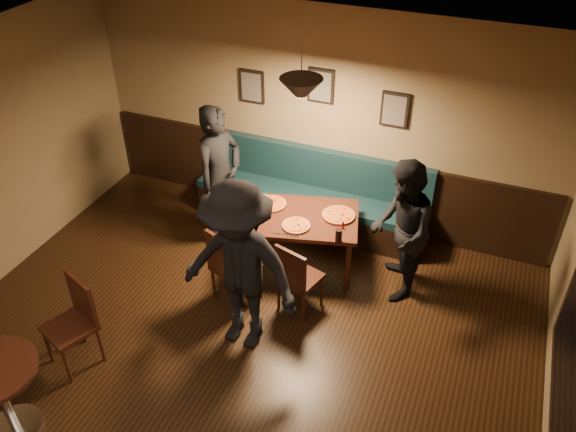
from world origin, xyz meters
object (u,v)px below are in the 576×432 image
(diner_front, at_px, (239,269))
(tabasco_bottle, at_px, (343,225))
(chair_near_right, at_px, (300,276))
(chair_near_left, at_px, (236,265))
(cafe_table, at_px, (4,400))
(booth_bench, at_px, (311,193))
(soda_glass, at_px, (339,236))
(dining_table, at_px, (299,241))
(diner_left, at_px, (220,177))
(cafe_chair_far, at_px, (69,327))
(diner_right, at_px, (401,231))

(diner_front, bearing_deg, tabasco_bottle, 67.31)
(diner_front, bearing_deg, chair_near_right, 63.87)
(diner_front, bearing_deg, chair_near_left, 125.36)
(chair_near_left, distance_m, cafe_table, 2.52)
(booth_bench, bearing_deg, chair_near_left, -99.61)
(chair_near_left, distance_m, tabasco_bottle, 1.26)
(chair_near_right, xyz_separation_m, soda_glass, (0.29, 0.38, 0.35))
(dining_table, height_order, diner_left, diner_left)
(diner_left, distance_m, soda_glass, 1.69)
(chair_near_right, relative_size, cafe_chair_far, 0.92)
(diner_front, bearing_deg, cafe_table, -125.57)
(dining_table, xyz_separation_m, chair_near_right, (0.27, -0.67, 0.09))
(chair_near_right, bearing_deg, diner_front, -103.49)
(dining_table, xyz_separation_m, cafe_table, (-1.54, -3.07, 0.04))
(diner_left, bearing_deg, diner_front, -130.56)
(booth_bench, relative_size, cafe_table, 3.77)
(diner_left, height_order, cafe_table, diner_left)
(chair_near_right, xyz_separation_m, tabasco_bottle, (0.26, 0.62, 0.33))
(diner_right, xyz_separation_m, cafe_table, (-2.71, -3.07, -0.43))
(diner_left, distance_m, diner_front, 1.76)
(chair_near_left, bearing_deg, cafe_table, -94.79)
(booth_bench, height_order, diner_right, diner_right)
(booth_bench, height_order, chair_near_left, booth_bench)
(cafe_chair_far, bearing_deg, chair_near_right, -117.08)
(dining_table, bearing_deg, soda_glass, -41.95)
(chair_near_left, bearing_deg, diner_left, 145.63)
(chair_near_right, height_order, cafe_table, chair_near_right)
(chair_near_right, xyz_separation_m, cafe_table, (-1.81, -2.40, -0.05))
(diner_right, bearing_deg, chair_near_left, -78.79)
(diner_right, height_order, cafe_table, diner_right)
(diner_left, xyz_separation_m, cafe_chair_far, (-0.44, -2.36, -0.43))
(diner_right, distance_m, diner_front, 1.84)
(dining_table, bearing_deg, cafe_chair_far, -139.33)
(cafe_table, bearing_deg, diner_left, 81.73)
(booth_bench, height_order, dining_table, booth_bench)
(booth_bench, height_order, cafe_chair_far, booth_bench)
(booth_bench, xyz_separation_m, chair_near_right, (0.43, -1.48, -0.06))
(soda_glass, xyz_separation_m, cafe_chair_far, (-2.07, -1.94, -0.31))
(soda_glass, distance_m, tabasco_bottle, 0.24)
(diner_left, height_order, diner_front, diner_front)
(soda_glass, bearing_deg, chair_near_right, -126.81)
(diner_front, relative_size, cafe_table, 2.38)
(booth_bench, distance_m, dining_table, 0.84)
(chair_near_left, relative_size, chair_near_right, 1.09)
(booth_bench, height_order, chair_near_right, booth_bench)
(chair_near_left, xyz_separation_m, diner_front, (0.32, -0.52, 0.46))
(chair_near_left, relative_size, tabasco_bottle, 8.88)
(diner_left, bearing_deg, cafe_table, -172.09)
(diner_right, height_order, diner_front, diner_front)
(dining_table, height_order, chair_near_left, chair_near_left)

